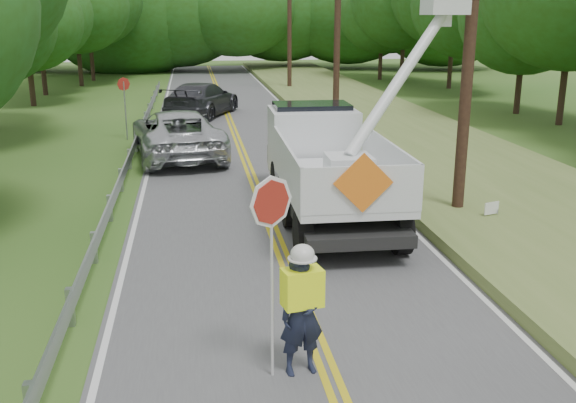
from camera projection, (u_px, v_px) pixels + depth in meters
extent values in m
cube|color=#4E4E50|center=(252.00, 178.00, 21.40)|extent=(7.20, 96.00, 0.02)
cube|color=gold|center=(249.00, 178.00, 21.39)|extent=(0.12, 96.00, 0.00)
cube|color=gold|center=(255.00, 178.00, 21.41)|extent=(0.12, 96.00, 0.00)
cube|color=silver|center=(146.00, 182.00, 20.91)|extent=(0.12, 96.00, 0.00)
cube|color=silver|center=(354.00, 174.00, 21.89)|extent=(0.12, 96.00, 0.00)
cube|color=#979B9F|center=(70.00, 307.00, 11.23)|extent=(0.12, 0.14, 0.70)
cube|color=#979B9F|center=(94.00, 247.00, 14.08)|extent=(0.12, 0.14, 0.70)
cube|color=#979B9F|center=(110.00, 208.00, 16.93)|extent=(0.12, 0.14, 0.70)
cube|color=#979B9F|center=(121.00, 180.00, 19.78)|extent=(0.12, 0.14, 0.70)
cube|color=#979B9F|center=(129.00, 159.00, 22.63)|extent=(0.12, 0.14, 0.70)
cube|color=#979B9F|center=(136.00, 143.00, 25.48)|extent=(0.12, 0.14, 0.70)
cube|color=#979B9F|center=(141.00, 130.00, 28.33)|extent=(0.12, 0.14, 0.70)
cube|color=#979B9F|center=(145.00, 119.00, 31.18)|extent=(0.12, 0.14, 0.70)
cube|color=#979B9F|center=(149.00, 110.00, 34.03)|extent=(0.12, 0.14, 0.70)
cube|color=#979B9F|center=(152.00, 103.00, 36.88)|extent=(0.12, 0.14, 0.70)
cube|color=#979B9F|center=(155.00, 96.00, 39.73)|extent=(0.12, 0.14, 0.70)
cube|color=#979B9F|center=(157.00, 91.00, 42.58)|extent=(0.12, 0.14, 0.70)
cube|color=#979B9F|center=(130.00, 158.00, 21.63)|extent=(0.05, 48.00, 0.34)
cylinder|color=black|center=(471.00, 23.00, 15.97)|extent=(0.30, 0.30, 10.00)
cylinder|color=black|center=(338.00, 18.00, 30.22)|extent=(0.30, 0.30, 10.00)
cylinder|color=black|center=(290.00, 17.00, 44.47)|extent=(0.30, 0.30, 10.00)
cube|color=#5C7034|center=(458.00, 167.00, 22.37)|extent=(7.00, 96.00, 0.30)
cylinder|color=#332319|center=(31.00, 82.00, 37.79)|extent=(0.32, 0.32, 2.81)
ellipsoid|color=#234A11|center=(25.00, 20.00, 36.83)|extent=(6.57, 6.57, 5.78)
cylinder|color=#332319|center=(44.00, 72.00, 42.78)|extent=(0.32, 0.32, 3.00)
ellipsoid|color=#234A11|center=(38.00, 14.00, 41.76)|extent=(7.01, 7.01, 6.17)
cylinder|color=#332319|center=(80.00, 63.00, 48.16)|extent=(0.32, 0.32, 3.35)
ellipsoid|color=#234A11|center=(75.00, 5.00, 47.02)|extent=(7.82, 7.82, 6.88)
cylinder|color=#332319|center=(92.00, 57.00, 52.05)|extent=(0.32, 0.32, 3.70)
cylinder|color=#332319|center=(563.00, 87.00, 31.17)|extent=(0.32, 0.32, 3.67)
cylinder|color=#332319|center=(519.00, 86.00, 34.84)|extent=(0.32, 0.32, 2.96)
ellipsoid|color=#234A11|center=(525.00, 16.00, 33.83)|extent=(6.90, 6.90, 6.07)
cylinder|color=#332319|center=(468.00, 70.00, 42.26)|extent=(0.32, 0.32, 3.36)
ellipsoid|color=#234A11|center=(473.00, 4.00, 41.11)|extent=(7.84, 7.84, 6.90)
cylinder|color=#332319|center=(450.00, 61.00, 46.45)|extent=(0.32, 0.32, 3.87)
cylinder|color=#332319|center=(402.00, 59.00, 50.77)|extent=(0.32, 0.32, 3.58)
ellipsoid|color=#234A11|center=(405.00, 1.00, 49.56)|extent=(8.34, 8.34, 7.34)
cylinder|color=#332319|center=(380.00, 61.00, 52.94)|extent=(0.32, 0.32, 3.01)
ellipsoid|color=#234A11|center=(382.00, 14.00, 51.92)|extent=(7.01, 7.01, 6.17)
ellipsoid|color=#234A11|center=(20.00, 10.00, 59.22)|extent=(13.32, 9.99, 9.99)
ellipsoid|color=#234A11|center=(74.00, 10.00, 59.28)|extent=(11.25, 8.44, 8.44)
ellipsoid|color=#234A11|center=(127.00, 10.00, 59.14)|extent=(16.19, 12.14, 12.14)
ellipsoid|color=#234A11|center=(175.00, 10.00, 59.50)|extent=(13.71, 10.29, 10.29)
ellipsoid|color=#234A11|center=(236.00, 10.00, 58.61)|extent=(10.99, 8.24, 8.24)
ellipsoid|color=#234A11|center=(282.00, 10.00, 62.48)|extent=(12.88, 9.66, 9.66)
ellipsoid|color=#234A11|center=(349.00, 10.00, 62.61)|extent=(13.60, 10.20, 10.20)
ellipsoid|color=#234A11|center=(391.00, 10.00, 62.32)|extent=(10.82, 8.12, 8.12)
ellipsoid|color=#234A11|center=(446.00, 10.00, 61.07)|extent=(13.91, 10.43, 10.43)
imported|color=#191E33|center=(302.00, 314.00, 9.57)|extent=(0.76, 0.58, 1.88)
cube|color=#E8FF15|center=(302.00, 288.00, 9.45)|extent=(0.64, 0.46, 0.57)
ellipsoid|color=silver|center=(302.00, 254.00, 9.31)|extent=(0.35, 0.35, 0.28)
cylinder|color=#B7B7B7|center=(272.00, 294.00, 9.37)|extent=(0.04, 0.04, 2.64)
cylinder|color=maroon|center=(271.00, 202.00, 8.98)|extent=(0.64, 0.45, 0.75)
cylinder|color=black|center=(303.00, 235.00, 14.26)|extent=(0.36, 1.07, 1.07)
cylinder|color=black|center=(401.00, 231.00, 14.53)|extent=(0.36, 1.07, 1.07)
cylinder|color=black|center=(290.00, 206.00, 16.38)|extent=(0.36, 1.07, 1.07)
cylinder|color=black|center=(376.00, 203.00, 16.65)|extent=(0.36, 1.07, 1.07)
cylinder|color=black|center=(278.00, 179.00, 19.02)|extent=(0.36, 1.07, 1.07)
cylinder|color=black|center=(352.00, 177.00, 19.29)|extent=(0.36, 1.07, 1.07)
cube|color=black|center=(331.00, 198.00, 16.81)|extent=(2.48, 7.16, 0.28)
cube|color=#BBBDC0|center=(337.00, 185.00, 15.91)|extent=(2.66, 5.16, 0.24)
cube|color=#BBBDC0|center=(286.00, 164.00, 15.61)|extent=(0.18, 5.11, 1.00)
cube|color=#BBBDC0|center=(388.00, 161.00, 15.91)|extent=(0.18, 5.11, 1.00)
cube|color=#BBBDC0|center=(362.00, 190.00, 13.35)|extent=(2.55, 0.12, 1.00)
cube|color=#BBBDC0|center=(313.00, 142.00, 19.42)|extent=(2.54, 2.16, 2.00)
cube|color=black|center=(312.00, 117.00, 19.43)|extent=(2.25, 1.49, 0.83)
cube|color=#BBBDC0|center=(349.00, 175.00, 14.59)|extent=(1.02, 1.02, 0.89)
cube|color=orange|center=(363.00, 183.00, 13.22)|extent=(1.26, 0.07, 1.26)
imported|color=#B9BDC0|center=(177.00, 134.00, 24.22)|extent=(3.86, 6.79, 1.79)
imported|color=#323339|center=(202.00, 99.00, 34.12)|extent=(4.57, 6.52, 1.75)
cylinder|color=#979B9F|center=(125.00, 111.00, 27.56)|extent=(0.06, 0.06, 2.49)
cylinder|color=maroon|center=(124.00, 84.00, 27.25)|extent=(0.51, 0.29, 0.56)
cube|color=white|center=(492.00, 208.00, 16.44)|extent=(0.43, 0.17, 0.31)
cylinder|color=#979B9F|center=(484.00, 219.00, 16.49)|extent=(0.02, 0.02, 0.45)
cylinder|color=#979B9F|center=(497.00, 218.00, 16.54)|extent=(0.02, 0.02, 0.45)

